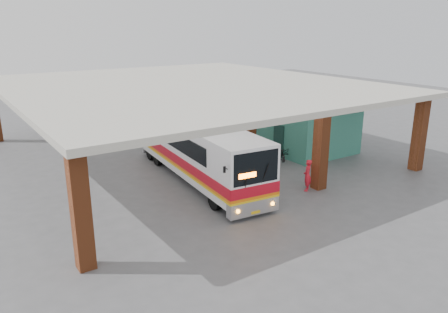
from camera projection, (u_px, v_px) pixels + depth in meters
name	position (u px, v px, depth m)	size (l,w,h in m)	color
ground	(238.00, 183.00, 23.67)	(90.00, 90.00, 0.00)	#515154
brick_columns	(211.00, 124.00, 27.77)	(20.10, 21.60, 4.35)	brown
canopy_roof	(186.00, 85.00, 27.79)	(21.00, 23.00, 0.30)	beige
shop_building	(292.00, 124.00, 30.40)	(5.20, 8.20, 3.11)	#317B6B
coach_bus	(198.00, 149.00, 23.70)	(3.64, 12.15, 3.49)	white
motorcycle	(285.00, 153.00, 27.28)	(0.71, 2.05, 1.08)	black
pedestrian	(307.00, 175.00, 22.34)	(0.60, 0.40, 1.65)	red
red_chair	(242.00, 143.00, 30.34)	(0.40, 0.40, 0.76)	red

